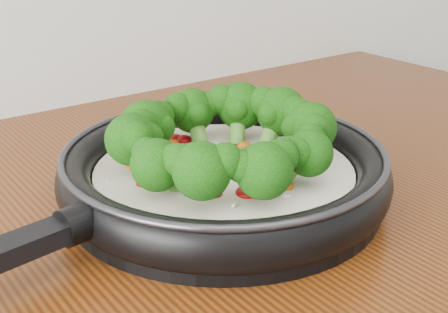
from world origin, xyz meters
TOP-DOWN VIEW (x-y plane):
  - skillet at (0.11, 1.07)m, footprint 0.58×0.40m

SIDE VIEW (x-z plane):
  - skillet at x=0.11m, z-range 0.89..0.99m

